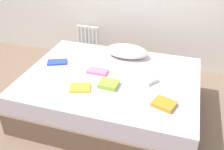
{
  "coord_description": "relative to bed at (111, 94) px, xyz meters",
  "views": [
    {
      "loc": [
        0.72,
        -2.29,
        2.01
      ],
      "look_at": [
        0.0,
        0.05,
        0.48
      ],
      "focal_mm": 39.8,
      "sensor_mm": 36.0,
      "label": 1
    }
  ],
  "objects": [
    {
      "name": "radiator",
      "position": [
        -0.76,
        1.2,
        0.08
      ],
      "size": [
        0.37,
        0.04,
        0.48
      ],
      "color": "white",
      "rests_on": "ground"
    },
    {
      "name": "textbook_orange",
      "position": [
        0.65,
        -0.36,
        0.27
      ],
      "size": [
        0.25,
        0.22,
        0.04
      ],
      "primitive_type": "cube",
      "rotation": [
        0.0,
        0.0,
        -0.31
      ],
      "color": "orange",
      "rests_on": "bed"
    },
    {
      "name": "pillow",
      "position": [
        0.05,
        0.52,
        0.33
      ],
      "size": [
        0.54,
        0.31,
        0.15
      ],
      "primitive_type": "ellipsoid",
      "color": "white",
      "rests_on": "bed"
    },
    {
      "name": "textbook_white",
      "position": [
        0.39,
        0.04,
        0.28
      ],
      "size": [
        0.29,
        0.27,
        0.05
      ],
      "primitive_type": "cube",
      "rotation": [
        0.0,
        0.0,
        -0.58
      ],
      "color": "white",
      "rests_on": "bed"
    },
    {
      "name": "textbook_lime",
      "position": [
        0.04,
        -0.2,
        0.28
      ],
      "size": [
        0.2,
        0.18,
        0.05
      ],
      "primitive_type": "cube",
      "rotation": [
        0.0,
        0.0,
        -0.03
      ],
      "color": "#8CC638",
      "rests_on": "bed"
    },
    {
      "name": "textbook_blue",
      "position": [
        -0.73,
        0.09,
        0.26
      ],
      "size": [
        0.27,
        0.22,
        0.02
      ],
      "primitive_type": "cube",
      "rotation": [
        0.0,
        0.0,
        0.41
      ],
      "color": "#2847B7",
      "rests_on": "bed"
    },
    {
      "name": "bed",
      "position": [
        0.0,
        0.0,
        0.0
      ],
      "size": [
        2.0,
        1.5,
        0.5
      ],
      "color": "brown",
      "rests_on": "ground"
    },
    {
      "name": "textbook_yellow",
      "position": [
        -0.23,
        -0.34,
        0.26
      ],
      "size": [
        0.25,
        0.22,
        0.02
      ],
      "primitive_type": "cube",
      "rotation": [
        0.0,
        0.0,
        0.33
      ],
      "color": "yellow",
      "rests_on": "bed"
    },
    {
      "name": "ground_plane",
      "position": [
        0.0,
        0.0,
        -0.25
      ],
      "size": [
        8.0,
        8.0,
        0.0
      ],
      "primitive_type": "plane",
      "color": "#7F6651"
    },
    {
      "name": "textbook_pink",
      "position": [
        -0.17,
        0.02,
        0.27
      ],
      "size": [
        0.24,
        0.13,
        0.03
      ],
      "primitive_type": "cube",
      "rotation": [
        0.0,
        0.0,
        -0.01
      ],
      "color": "pink",
      "rests_on": "bed"
    }
  ]
}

